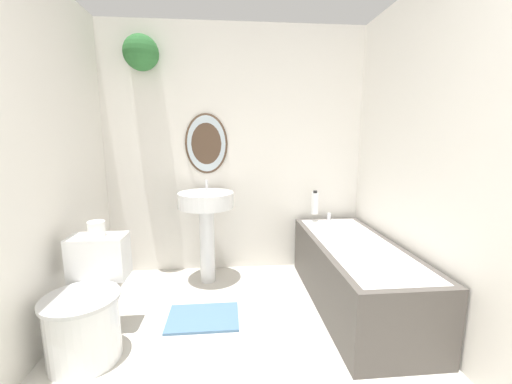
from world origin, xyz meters
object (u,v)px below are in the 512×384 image
bathtub (355,273)px  toilet_paper_roll (97,229)px  toilet (88,309)px  shampoo_bottle (315,203)px  pedestal_sink (206,213)px

bathtub → toilet_paper_roll: (-1.89, -0.16, 0.47)m
toilet → toilet_paper_roll: (0.00, 0.24, 0.45)m
bathtub → toilet_paper_roll: toilet_paper_roll is taller
shampoo_bottle → toilet: bearing=-148.4°
bathtub → shampoo_bottle: 0.82m
pedestal_sink → toilet_paper_roll: bearing=-134.4°
toilet_paper_roll → pedestal_sink: bearing=45.6°
pedestal_sink → shampoo_bottle: (1.05, 0.13, 0.04)m
pedestal_sink → toilet: bearing=-126.2°
bathtub → shampoo_bottle: (-0.15, 0.68, 0.43)m
pedestal_sink → toilet_paper_roll: pedestal_sink is taller
toilet → shampoo_bottle: 2.08m
pedestal_sink → shampoo_bottle: size_ratio=4.10×
toilet → bathtub: size_ratio=0.44×
pedestal_sink → shampoo_bottle: pedestal_sink is taller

